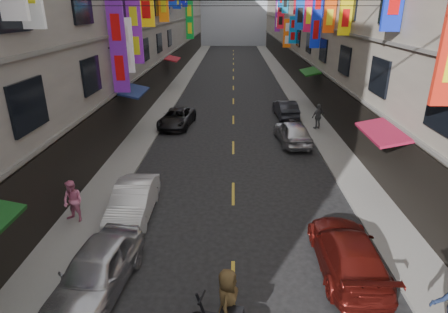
{
  "coord_description": "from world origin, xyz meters",
  "views": [
    {
      "loc": [
        -0.06,
        2.81,
        7.88
      ],
      "look_at": [
        -0.27,
        11.74,
        4.31
      ],
      "focal_mm": 30.0,
      "sensor_mm": 36.0,
      "label": 1
    }
  ],
  "objects_px": {
    "car_left_near": "(96,271)",
    "car_right_far": "(286,109)",
    "car_right_near": "(348,252)",
    "pedestrian_lfar": "(73,201)",
    "car_left_mid": "(133,201)",
    "pedestrian_rfar": "(318,116)",
    "scooter_far_right": "(292,127)",
    "pedestrian_crossing": "(227,300)",
    "car_left_far": "(177,118)",
    "car_right_mid": "(293,132)"
  },
  "relations": [
    {
      "from": "car_left_mid",
      "to": "pedestrian_rfar",
      "type": "bearing_deg",
      "value": 49.24
    },
    {
      "from": "pedestrian_rfar",
      "to": "car_left_far",
      "type": "bearing_deg",
      "value": -31.88
    },
    {
      "from": "car_left_mid",
      "to": "pedestrian_rfar",
      "type": "height_order",
      "value": "pedestrian_rfar"
    },
    {
      "from": "scooter_far_right",
      "to": "car_left_mid",
      "type": "bearing_deg",
      "value": 47.0
    },
    {
      "from": "car_left_mid",
      "to": "car_right_far",
      "type": "distance_m",
      "value": 16.96
    },
    {
      "from": "car_left_far",
      "to": "pedestrian_rfar",
      "type": "distance_m",
      "value": 9.8
    },
    {
      "from": "car_left_near",
      "to": "pedestrian_lfar",
      "type": "xyz_separation_m",
      "value": [
        -2.15,
        3.72,
        0.24
      ]
    },
    {
      "from": "car_right_near",
      "to": "pedestrian_rfar",
      "type": "xyz_separation_m",
      "value": [
        2.14,
        14.77,
        0.32
      ]
    },
    {
      "from": "car_right_mid",
      "to": "pedestrian_crossing",
      "type": "height_order",
      "value": "pedestrian_crossing"
    },
    {
      "from": "scooter_far_right",
      "to": "pedestrian_crossing",
      "type": "xyz_separation_m",
      "value": [
        -4.09,
        -16.46,
        0.46
      ]
    },
    {
      "from": "car_right_near",
      "to": "pedestrian_crossing",
      "type": "distance_m",
      "value": 4.51
    },
    {
      "from": "car_left_near",
      "to": "pedestrian_lfar",
      "type": "height_order",
      "value": "pedestrian_lfar"
    },
    {
      "from": "car_right_near",
      "to": "car_right_far",
      "type": "distance_m",
      "value": 18.09
    },
    {
      "from": "scooter_far_right",
      "to": "pedestrian_lfar",
      "type": "height_order",
      "value": "pedestrian_lfar"
    },
    {
      "from": "car_left_near",
      "to": "car_right_far",
      "type": "height_order",
      "value": "car_left_near"
    },
    {
      "from": "car_right_near",
      "to": "pedestrian_rfar",
      "type": "height_order",
      "value": "pedestrian_rfar"
    },
    {
      "from": "car_left_mid",
      "to": "scooter_far_right",
      "type": "bearing_deg",
      "value": 53.09
    },
    {
      "from": "car_left_mid",
      "to": "car_left_far",
      "type": "distance_m",
      "value": 12.34
    },
    {
      "from": "car_right_mid",
      "to": "pedestrian_lfar",
      "type": "relative_size",
      "value": 2.52
    },
    {
      "from": "car_left_near",
      "to": "car_left_mid",
      "type": "relative_size",
      "value": 1.03
    },
    {
      "from": "car_right_far",
      "to": "pedestrian_lfar",
      "type": "relative_size",
      "value": 2.36
    },
    {
      "from": "car_right_mid",
      "to": "car_right_far",
      "type": "distance_m",
      "value": 6.0
    },
    {
      "from": "car_right_mid",
      "to": "car_right_far",
      "type": "height_order",
      "value": "car_right_mid"
    },
    {
      "from": "car_left_mid",
      "to": "pedestrian_crossing",
      "type": "distance_m",
      "value": 6.78
    },
    {
      "from": "car_right_mid",
      "to": "pedestrian_rfar",
      "type": "xyz_separation_m",
      "value": [
        2.11,
        2.68,
        0.26
      ]
    },
    {
      "from": "scooter_far_right",
      "to": "pedestrian_rfar",
      "type": "height_order",
      "value": "pedestrian_rfar"
    },
    {
      "from": "car_right_near",
      "to": "car_right_far",
      "type": "xyz_separation_m",
      "value": [
        0.37,
        18.08,
        -0.02
      ]
    },
    {
      "from": "car_left_mid",
      "to": "car_right_mid",
      "type": "distance_m",
      "value": 11.79
    },
    {
      "from": "car_right_far",
      "to": "car_left_mid",
      "type": "bearing_deg",
      "value": 57.88
    },
    {
      "from": "car_left_near",
      "to": "pedestrian_lfar",
      "type": "bearing_deg",
      "value": 126.44
    },
    {
      "from": "car_left_near",
      "to": "car_right_near",
      "type": "distance_m",
      "value": 7.72
    },
    {
      "from": "car_right_far",
      "to": "pedestrian_crossing",
      "type": "height_order",
      "value": "pedestrian_crossing"
    },
    {
      "from": "car_right_far",
      "to": "pedestrian_lfar",
      "type": "xyz_separation_m",
      "value": [
        -10.15,
        -15.53,
        0.31
      ]
    },
    {
      "from": "car_right_far",
      "to": "scooter_far_right",
      "type": "bearing_deg",
      "value": 85.21
    },
    {
      "from": "car_left_mid",
      "to": "pedestrian_crossing",
      "type": "xyz_separation_m",
      "value": [
        3.85,
        -5.58,
        0.22
      ]
    },
    {
      "from": "scooter_far_right",
      "to": "car_right_near",
      "type": "xyz_separation_m",
      "value": [
        -0.31,
        -14.0,
        0.23
      ]
    },
    {
      "from": "car_left_far",
      "to": "car_right_mid",
      "type": "xyz_separation_m",
      "value": [
        7.66,
        -3.37,
        0.11
      ]
    },
    {
      "from": "pedestrian_crossing",
      "to": "car_right_near",
      "type": "bearing_deg",
      "value": -47.71
    },
    {
      "from": "car_right_far",
      "to": "pedestrian_crossing",
      "type": "distance_m",
      "value": 20.95
    },
    {
      "from": "car_left_near",
      "to": "pedestrian_rfar",
      "type": "relative_size",
      "value": 2.47
    },
    {
      "from": "pedestrian_lfar",
      "to": "pedestrian_rfar",
      "type": "relative_size",
      "value": 0.97
    },
    {
      "from": "car_left_far",
      "to": "car_right_near",
      "type": "height_order",
      "value": "car_right_near"
    },
    {
      "from": "car_left_near",
      "to": "scooter_far_right",
      "type": "bearing_deg",
      "value": 68.75
    },
    {
      "from": "scooter_far_right",
      "to": "car_right_far",
      "type": "height_order",
      "value": "car_right_far"
    },
    {
      "from": "pedestrian_crossing",
      "to": "car_left_far",
      "type": "bearing_deg",
      "value": 21.45
    },
    {
      "from": "car_right_far",
      "to": "car_right_near",
      "type": "bearing_deg",
      "value": 84.86
    },
    {
      "from": "car_right_near",
      "to": "car_right_mid",
      "type": "xyz_separation_m",
      "value": [
        0.03,
        12.1,
        0.05
      ]
    },
    {
      "from": "car_left_mid",
      "to": "pedestrian_crossing",
      "type": "relative_size",
      "value": 2.29
    },
    {
      "from": "car_left_far",
      "to": "pedestrian_lfar",
      "type": "relative_size",
      "value": 2.6
    },
    {
      "from": "car_left_near",
      "to": "car_right_far",
      "type": "relative_size",
      "value": 1.08
    }
  ]
}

